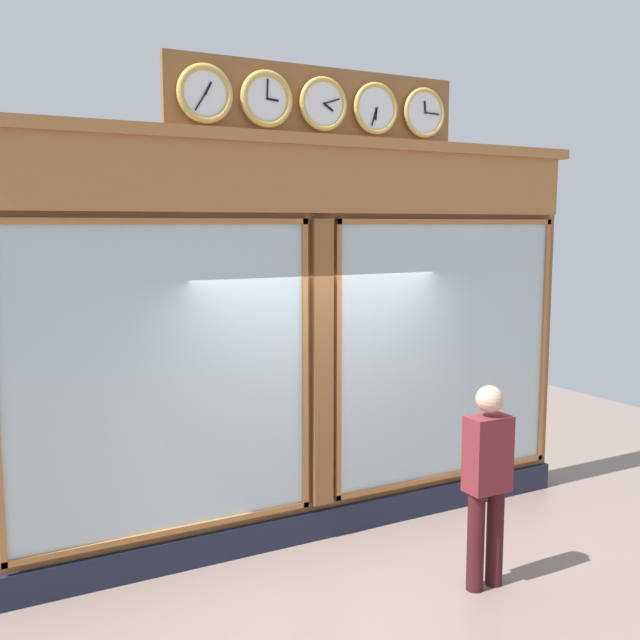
% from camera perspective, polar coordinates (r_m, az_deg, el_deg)
% --- Properties ---
extents(shop_facade, '(5.92, 0.42, 4.34)m').
position_cam_1_polar(shop_facade, '(6.97, -0.50, -1.22)').
color(shop_facade, brown).
rests_on(shop_facade, ground_plane).
extents(pedestrian, '(0.36, 0.23, 1.69)m').
position_cam_1_polar(pedestrian, '(6.30, 12.64, -11.68)').
color(pedestrian, '#3A1316').
rests_on(pedestrian, ground_plane).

